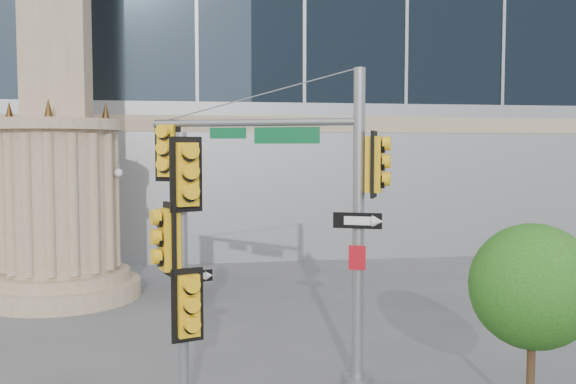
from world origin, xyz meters
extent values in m
cylinder|color=tan|center=(-6.00, 9.00, 0.25)|extent=(4.40, 4.40, 0.50)
cylinder|color=tan|center=(-6.00, 9.00, 0.65)|extent=(3.80, 3.80, 0.30)
cylinder|color=tan|center=(-6.00, 9.00, 2.80)|extent=(3.00, 3.00, 4.00)
cylinder|color=tan|center=(-6.00, 9.00, 4.95)|extent=(3.50, 3.50, 0.30)
cone|color=#472D14|center=(-4.70, 9.00, 5.35)|extent=(0.24, 0.24, 0.50)
cone|color=#472D14|center=(-7.30, 9.00, 5.35)|extent=(0.24, 0.24, 0.50)
cylinder|color=slate|center=(0.58, 1.19, 0.06)|extent=(0.53, 0.53, 0.11)
cylinder|color=slate|center=(0.58, 1.19, 2.86)|extent=(0.21, 0.21, 5.72)
cylinder|color=slate|center=(-1.25, 2.00, 4.77)|extent=(3.72, 1.75, 0.13)
cube|color=#0A5B2D|center=(-0.65, 1.71, 4.53)|extent=(1.15, 0.54, 0.31)
cube|color=yellow|center=(-2.82, 2.70, 4.24)|extent=(0.59, 0.46, 1.19)
cube|color=yellow|center=(0.82, 1.08, 4.01)|extent=(0.46, 0.59, 1.19)
cube|color=black|center=(0.53, 1.07, 3.00)|extent=(0.81, 0.38, 0.29)
cube|color=#B6101C|center=(0.53, 1.07, 2.34)|extent=(0.29, 0.15, 0.44)
cylinder|color=slate|center=(-2.56, -0.01, 2.27)|extent=(0.16, 0.16, 4.54)
cube|color=yellow|center=(-2.49, -0.20, 3.90)|extent=(0.55, 0.40, 1.13)
cube|color=yellow|center=(-2.75, -0.07, 2.90)|extent=(0.40, 0.55, 1.13)
cube|color=yellow|center=(-2.49, -0.20, 1.90)|extent=(0.55, 0.40, 1.13)
cube|color=black|center=(-2.37, -0.06, 2.31)|extent=(0.54, 0.21, 0.18)
cylinder|color=#382314|center=(2.82, -0.85, 0.84)|extent=(0.13, 0.13, 1.68)
sphere|color=#1C4F12|center=(2.82, -0.85, 2.15)|extent=(1.96, 1.96, 1.96)
sphere|color=#1C4F12|center=(3.24, -0.62, 1.87)|extent=(1.22, 1.22, 1.22)
sphere|color=#1C4F12|center=(2.49, -1.09, 1.92)|extent=(1.03, 1.03, 1.03)
camera|label=1|loc=(-2.53, -9.95, 4.29)|focal=40.00mm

